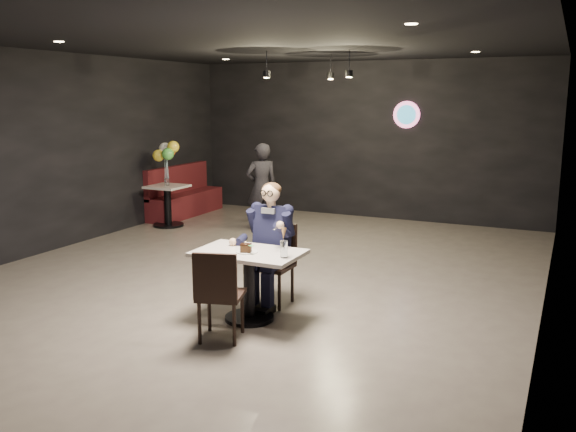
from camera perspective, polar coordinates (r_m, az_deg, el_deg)
The scene contains 17 objects.
floor at distance 8.12m, azimuth -2.94°, elevation -5.59°, with size 9.00×9.00×0.00m, color gray.
wall_sign at distance 11.69m, azimuth 11.04°, elevation 9.29°, with size 0.50×0.06×0.50m, color pink, non-canonical shape.
pendant_lights at distance 9.60m, azimuth 2.68°, elevation 14.38°, with size 1.40×1.20×0.36m, color black.
main_table at distance 6.46m, azimuth -3.67°, elevation -6.52°, with size 1.10×0.70×0.75m, color white.
chair_far at distance 6.91m, azimuth -1.48°, elevation -4.61°, with size 0.42×0.46×0.92m, color black.
chair_near at distance 5.97m, azimuth -6.30°, elevation -7.20°, with size 0.42×0.46×0.92m, color black.
seated_man at distance 6.84m, azimuth -1.49°, elevation -2.51°, with size 0.60×0.80×1.44m, color black.
dessert_plate at distance 6.31m, azimuth -3.85°, elevation -3.37°, with size 0.22×0.22×0.01m, color white.
cake_slice at distance 6.27m, azimuth -3.95°, elevation -3.03°, with size 0.11×0.09×0.08m, color black.
mint_leaf at distance 6.21m, azimuth -3.48°, elevation -2.78°, with size 0.07×0.04×0.01m, color green.
sundae_glass at distance 6.08m, azimuth -0.38°, elevation -3.12°, with size 0.08×0.08×0.17m, color silver.
wafer_cone at distance 6.09m, azimuth -0.41°, elevation -1.64°, with size 0.06×0.06×0.11m, color tan.
booth_bench at distance 12.26m, azimuth -9.58°, elevation 2.35°, with size 0.49×1.98×0.99m, color #490F1B.
side_table at distance 11.30m, azimuth -11.19°, elevation 1.06°, with size 0.64×0.64×0.80m, color white.
balloon_vase at distance 11.24m, azimuth -11.27°, elevation 3.16°, with size 0.09×0.09×0.14m, color silver.
balloon_bunch at distance 11.19m, azimuth -11.35°, elevation 5.21°, with size 0.39×0.39×0.64m, color yellow.
passerby at distance 10.71m, azimuth -2.48°, elevation 2.73°, with size 0.56×0.37×1.54m, color black.
Camera 1 is at (3.67, -6.85, 2.33)m, focal length 38.00 mm.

